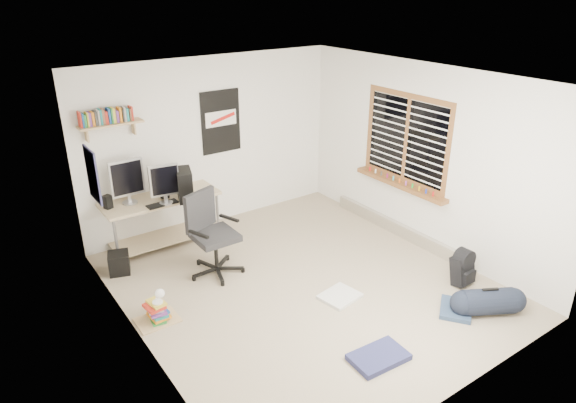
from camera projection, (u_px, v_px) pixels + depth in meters
floor at (303, 285)px, 6.33m from camera, size 4.00×4.50×0.01m
ceiling at (306, 79)px, 5.33m from camera, size 4.00×4.50×0.01m
back_wall at (212, 143)px, 7.52m from camera, size 4.00×0.01×2.50m
left_wall at (132, 238)px, 4.77m from camera, size 0.01×4.50×2.50m
right_wall at (424, 158)px, 6.88m from camera, size 0.01×4.50×2.50m
desk at (162, 220)px, 7.16m from camera, size 1.71×1.10×0.72m
monitor_left at (128, 187)px, 6.71m from camera, size 0.45×0.13×0.49m
monitor_right at (165, 189)px, 6.71m from camera, size 0.40×0.15×0.43m
pc_tower at (185, 185)px, 6.86m from camera, size 0.31×0.44×0.42m
keyboard at (162, 204)px, 6.77m from camera, size 0.42×0.16×0.02m
speaker_left at (108, 202)px, 6.62m from camera, size 0.12×0.12×0.19m
speaker_right at (165, 192)px, 6.94m from camera, size 0.12×0.12×0.18m
office_chair at (215, 238)px, 6.39m from camera, size 0.90×0.90×1.08m
wall_shelf at (111, 124)px, 6.45m from camera, size 0.80×0.22×0.24m
poster_back_wall at (221, 122)px, 7.46m from camera, size 0.62×0.03×0.92m
poster_left_wall at (92, 175)px, 5.58m from camera, size 0.02×0.42×0.60m
window at (405, 139)px, 7.00m from camera, size 0.10×1.50×1.26m
baseboard_heater at (397, 228)px, 7.54m from camera, size 0.08×2.50×0.18m
backpack at (462, 270)px, 6.26m from camera, size 0.28×0.22×0.36m
duffel_bag at (488, 302)px, 5.73m from camera, size 0.40×0.40×0.58m
tshirt at (340, 296)px, 6.05m from camera, size 0.49×0.44×0.04m
jeans_a at (379, 357)px, 5.06m from camera, size 0.59×0.40×0.06m
jeans_b at (456, 309)px, 5.80m from camera, size 0.56×0.53×0.06m
book_stack at (156, 309)px, 5.59m from camera, size 0.55×0.50×0.31m
desk_lamp at (156, 292)px, 5.50m from camera, size 0.12×0.20×0.19m
subwoofer at (119, 263)px, 6.52m from camera, size 0.32×0.32×0.28m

